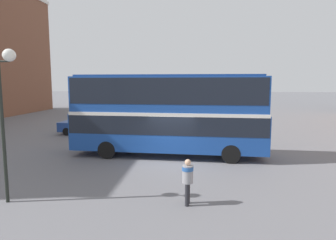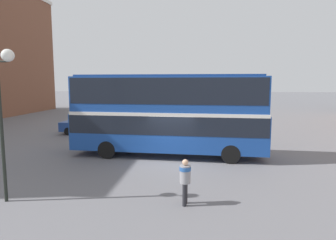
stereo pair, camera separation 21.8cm
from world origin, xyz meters
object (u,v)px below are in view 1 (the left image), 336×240
parked_car_kerb_near (194,114)px  parked_car_kerb_far (87,125)px  pedestrian_foreground (188,177)px  double_decker_bus (168,110)px

parked_car_kerb_near → parked_car_kerb_far: parked_car_kerb_near is taller
pedestrian_foreground → parked_car_kerb_far: (-8.88, 13.73, -0.24)m
double_decker_bus → pedestrian_foreground: size_ratio=6.80×
pedestrian_foreground → parked_car_kerb_far: size_ratio=0.38×
pedestrian_foreground → parked_car_kerb_far: bearing=-52.5°
double_decker_bus → parked_car_kerb_near: size_ratio=2.71×
double_decker_bus → parked_car_kerb_near: double_decker_bus is taller
double_decker_bus → parked_car_kerb_near: bearing=87.6°
double_decker_bus → pedestrian_foreground: bearing=-76.2°
parked_car_kerb_far → pedestrian_foreground: bearing=124.5°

